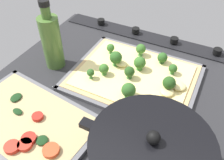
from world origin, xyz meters
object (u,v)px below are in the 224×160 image
(baking_tray_back, at_px, (28,121))
(veggie_pizza_back, at_px, (27,122))
(broccoli_pizza, at_px, (135,74))
(oil_bottle, at_px, (51,41))
(baking_tray_front, at_px, (134,78))

(baking_tray_back, xyz_separation_m, veggie_pizza_back, (-0.00, 0.00, 0.01))
(broccoli_pizza, xyz_separation_m, baking_tray_back, (0.18, 0.27, -0.02))
(broccoli_pizza, height_order, veggie_pizza_back, broccoli_pizza)
(broccoli_pizza, distance_m, oil_bottle, 0.27)
(baking_tray_front, height_order, broccoli_pizza, broccoli_pizza)
(baking_tray_back, height_order, oil_bottle, oil_bottle)
(broccoli_pizza, bearing_deg, veggie_pizza_back, 57.96)
(broccoli_pizza, distance_m, baking_tray_back, 0.32)
(broccoli_pizza, bearing_deg, baking_tray_back, 56.87)
(veggie_pizza_back, height_order, oil_bottle, oil_bottle)
(broccoli_pizza, relative_size, veggie_pizza_back, 1.00)
(baking_tray_front, bearing_deg, oil_bottle, 10.60)
(baking_tray_front, xyz_separation_m, veggie_pizza_back, (0.17, 0.27, 0.01))
(baking_tray_back, xyz_separation_m, oil_bottle, (0.08, -0.22, 0.09))
(veggie_pizza_back, bearing_deg, broccoli_pizza, -122.04)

